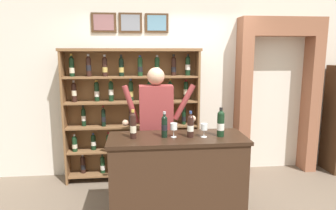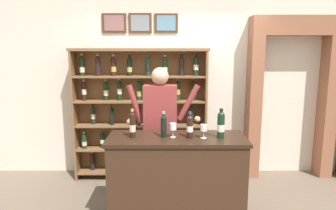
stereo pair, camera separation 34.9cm
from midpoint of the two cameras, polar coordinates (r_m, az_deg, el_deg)
back_wall at (r=4.81m, az=-2.17°, el=5.63°), size 12.00×0.19×3.09m
wine_shelf at (r=4.56m, az=-8.81°, el=-1.14°), size 1.99×0.30×1.95m
archway_doorway at (r=5.10m, az=17.48°, el=3.12°), size 1.30×0.45×2.41m
tasting_counter at (r=3.59m, az=-1.18°, el=-13.46°), size 1.53×0.60×0.98m
shopkeeper at (r=3.94m, az=-4.74°, el=-2.44°), size 0.95×0.22×1.71m
tasting_bottle_prosecco at (r=3.36m, az=-9.48°, el=-3.77°), size 0.07×0.07×0.32m
tasting_bottle_vin_santo at (r=3.37m, az=-3.65°, el=-3.85°), size 0.07×0.07×0.29m
tasting_bottle_rosso at (r=3.37m, az=1.23°, el=-3.88°), size 0.07×0.07×0.29m
tasting_bottle_chianti at (r=3.42m, az=6.90°, el=-3.38°), size 0.08×0.08×0.33m
wine_glass_left at (r=3.38m, az=3.79°, el=-4.26°), size 0.07×0.07×0.15m
wine_glass_right at (r=3.37m, az=-1.90°, el=-4.17°), size 0.08×0.08×0.16m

